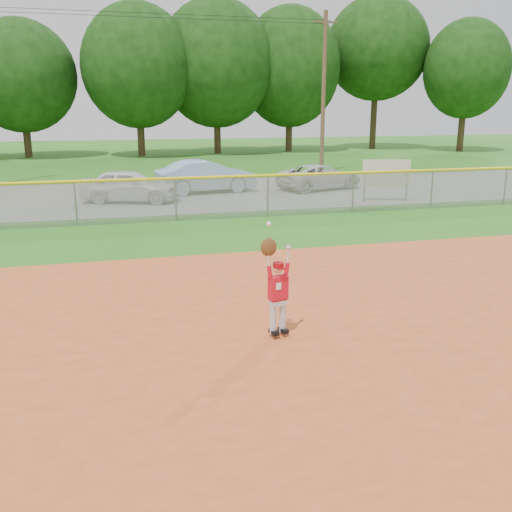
{
  "coord_description": "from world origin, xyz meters",
  "views": [
    {
      "loc": [
        -2.25,
        -9.74,
        3.94
      ],
      "look_at": [
        0.45,
        0.64,
        1.1
      ],
      "focal_mm": 40.0,
      "sensor_mm": 36.0,
      "label": 1
    }
  ],
  "objects_px": {
    "sponsor_sign": "(386,174)",
    "ballplayer": "(277,286)",
    "car_white_a": "(129,186)",
    "car_white_b": "(320,177)",
    "car_blue": "(206,176)"
  },
  "relations": [
    {
      "from": "sponsor_sign",
      "to": "ballplayer",
      "type": "xyz_separation_m",
      "value": [
        -8.55,
        -12.75,
        -0.21
      ]
    },
    {
      "from": "car_white_a",
      "to": "car_white_b",
      "type": "relative_size",
      "value": 0.94
    },
    {
      "from": "car_white_b",
      "to": "sponsor_sign",
      "type": "distance_m",
      "value": 4.35
    },
    {
      "from": "car_white_b",
      "to": "sponsor_sign",
      "type": "xyz_separation_m",
      "value": [
        1.36,
        -4.09,
        0.55
      ]
    },
    {
      "from": "ballplayer",
      "to": "car_blue",
      "type": "bearing_deg",
      "value": 84.31
    },
    {
      "from": "car_blue",
      "to": "ballplayer",
      "type": "distance_m",
      "value": 17.21
    },
    {
      "from": "car_white_a",
      "to": "car_white_b",
      "type": "height_order",
      "value": "car_white_a"
    },
    {
      "from": "ballplayer",
      "to": "car_white_b",
      "type": "bearing_deg",
      "value": 66.89
    },
    {
      "from": "car_white_a",
      "to": "sponsor_sign",
      "type": "bearing_deg",
      "value": -86.09
    },
    {
      "from": "car_white_b",
      "to": "ballplayer",
      "type": "relative_size",
      "value": 2.12
    },
    {
      "from": "car_blue",
      "to": "car_white_b",
      "type": "relative_size",
      "value": 1.07
    },
    {
      "from": "car_white_a",
      "to": "sponsor_sign",
      "type": "xyz_separation_m",
      "value": [
        10.37,
        -2.51,
        0.46
      ]
    },
    {
      "from": "car_white_a",
      "to": "ballplayer",
      "type": "xyz_separation_m",
      "value": [
        1.82,
        -15.26,
        0.24
      ]
    },
    {
      "from": "ballplayer",
      "to": "car_white_a",
      "type": "bearing_deg",
      "value": 96.81
    },
    {
      "from": "sponsor_sign",
      "to": "ballplayer",
      "type": "bearing_deg",
      "value": -123.85
    }
  ]
}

